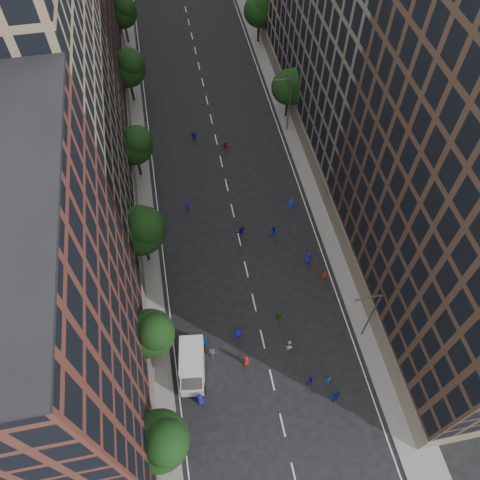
{
  "coord_description": "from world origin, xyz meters",
  "views": [
    {
      "loc": [
        -6.16,
        -5.75,
        47.37
      ],
      "look_at": [
        -0.2,
        25.4,
        2.0
      ],
      "focal_mm": 35.0,
      "sensor_mm": 36.0,
      "label": 1
    }
  ],
  "objects_px": {
    "cargo_van": "(192,365)",
    "streetlamp_far": "(288,102)",
    "skater_0": "(200,399)",
    "skater_2": "(309,381)",
    "streetlamp_near": "(370,314)",
    "skater_1": "(328,381)"
  },
  "relations": [
    {
      "from": "cargo_van",
      "to": "streetlamp_far",
      "type": "bearing_deg",
      "value": 69.01
    },
    {
      "from": "streetlamp_far",
      "to": "skater_0",
      "type": "xyz_separation_m",
      "value": [
        -17.86,
        -36.85,
        -4.21
      ]
    },
    {
      "from": "skater_2",
      "to": "streetlamp_near",
      "type": "bearing_deg",
      "value": -138.18
    },
    {
      "from": "skater_0",
      "to": "skater_2",
      "type": "relative_size",
      "value": 1.19
    },
    {
      "from": "streetlamp_near",
      "to": "streetlamp_far",
      "type": "bearing_deg",
      "value": 90.0
    },
    {
      "from": "streetlamp_near",
      "to": "skater_0",
      "type": "xyz_separation_m",
      "value": [
        -17.86,
        -3.85,
        -4.21
      ]
    },
    {
      "from": "streetlamp_near",
      "to": "cargo_van",
      "type": "height_order",
      "value": "streetlamp_near"
    },
    {
      "from": "streetlamp_near",
      "to": "cargo_van",
      "type": "xyz_separation_m",
      "value": [
        -18.15,
        -0.46,
        -3.64
      ]
    },
    {
      "from": "cargo_van",
      "to": "skater_1",
      "type": "xyz_separation_m",
      "value": [
        13.24,
        -3.92,
        -0.77
      ]
    },
    {
      "from": "streetlamp_near",
      "to": "skater_2",
      "type": "height_order",
      "value": "streetlamp_near"
    },
    {
      "from": "cargo_van",
      "to": "skater_1",
      "type": "distance_m",
      "value": 13.83
    },
    {
      "from": "cargo_van",
      "to": "streetlamp_near",
      "type": "bearing_deg",
      "value": 8.94
    },
    {
      "from": "skater_0",
      "to": "skater_1",
      "type": "relative_size",
      "value": 1.27
    },
    {
      "from": "skater_0",
      "to": "skater_1",
      "type": "distance_m",
      "value": 12.96
    },
    {
      "from": "streetlamp_far",
      "to": "cargo_van",
      "type": "relative_size",
      "value": 1.58
    },
    {
      "from": "skater_1",
      "to": "skater_2",
      "type": "distance_m",
      "value": 1.94
    },
    {
      "from": "cargo_van",
      "to": "skater_0",
      "type": "height_order",
      "value": "cargo_van"
    },
    {
      "from": "skater_0",
      "to": "skater_1",
      "type": "xyz_separation_m",
      "value": [
        12.95,
        -0.53,
        -0.2
      ]
    },
    {
      "from": "streetlamp_near",
      "to": "streetlamp_far",
      "type": "height_order",
      "value": "same"
    },
    {
      "from": "cargo_van",
      "to": "skater_0",
      "type": "relative_size",
      "value": 2.99
    },
    {
      "from": "streetlamp_near",
      "to": "streetlamp_far",
      "type": "relative_size",
      "value": 1.0
    },
    {
      "from": "streetlamp_near",
      "to": "skater_2",
      "type": "relative_size",
      "value": 5.62
    }
  ]
}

